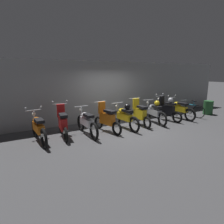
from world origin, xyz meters
The scene contains 13 objects.
ground_plane centered at (0.00, 0.00, 0.00)m, with size 80.00×80.00×0.00m, color #424244.
back_wall centered at (0.00, 1.96, 1.43)m, with size 16.00×0.30×2.85m, color gray.
motorbike_slot_0 centered at (-3.39, 0.26, 0.49)m, with size 0.59×1.95×1.15m.
motorbike_slot_1 centered at (-2.54, 0.36, 0.53)m, with size 0.59×1.68×1.29m.
motorbike_slot_2 centered at (-1.69, 0.15, 0.49)m, with size 0.56×1.95×1.03m.
motorbike_slot_3 centered at (-0.85, 0.12, 0.52)m, with size 0.56×1.67×1.18m.
motorbike_slot_4 centered at (0.00, 0.14, 0.53)m, with size 0.56×1.95×1.08m.
motorbike_slot_5 centered at (0.85, 0.23, 0.52)m, with size 0.56×1.68×1.18m.
motorbike_slot_6 centered at (1.70, 0.20, 0.53)m, with size 0.57×1.94×1.08m.
motorbike_slot_7 centered at (2.54, 0.25, 0.57)m, with size 0.58×1.67×1.29m.
motorbike_slot_8 centered at (3.39, 0.23, 0.49)m, with size 0.59×1.95×1.15m.
bicycle centered at (4.28, 0.28, 0.36)m, with size 0.50×1.73×0.89m.
trash_bin centered at (5.60, 0.10, 0.38)m, with size 0.51×0.51×0.76m, color #26592D.
Camera 1 is at (-4.28, -6.30, 2.35)m, focal length 30.43 mm.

